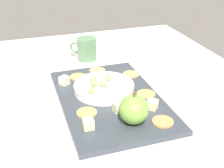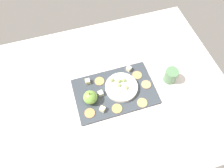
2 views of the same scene
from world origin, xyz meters
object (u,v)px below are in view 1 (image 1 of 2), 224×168
serving_dish (104,87)px  cheese_cube_1 (118,107)px  apple_whole (134,110)px  grape_2 (108,77)px  cracker_3 (87,113)px  cheese_cube_3 (64,81)px  grape_3 (93,79)px  cracker_1 (131,74)px  cheese_cube_2 (88,124)px  apple_slice_0 (116,89)px  grape_1 (91,90)px  grape_4 (94,83)px  platter (110,100)px  cracker_5 (163,122)px  cracker_4 (146,94)px  cup (86,49)px  cheese_cube_0 (152,104)px  cracker_2 (97,71)px  grape_0 (103,84)px  cracker_0 (78,77)px

serving_dish → cheese_cube_1: size_ratio=6.97×
apple_whole → grape_2: bearing=0.9°
cheese_cube_1 → cracker_3: size_ratio=0.47×
apple_whole → cracker_3: size_ratio=1.35×
serving_dish → cheese_cube_3: size_ratio=6.97×
grape_3 → cracker_3: bearing=157.8°
cracker_1 → cracker_3: bearing=133.0°
cheese_cube_2 → apple_slice_0: apple_slice_0 is taller
grape_1 → serving_dish: bearing=-51.3°
cheese_cube_3 → grape_4: 10.17cm
platter → cracker_5: bearing=-151.1°
cracker_4 → cup: (31.42, 8.40, 2.40)cm
cheese_cube_2 → cracker_4: size_ratio=0.47×
cracker_5 → grape_3: 23.45cm
apple_whole → grape_1: 14.35cm
cracker_4 → grape_1: (2.01, 14.36, 2.77)cm
cheese_cube_0 → cup: bearing=10.4°
cracker_2 → grape_2: bearing=-179.6°
grape_3 → cheese_cube_2: bearing=161.6°
cheese_cube_0 → cheese_cube_2: (-3.07, 16.86, 0.00)cm
cheese_cube_3 → cracker_4: 23.27cm
cracker_1 → grape_0: grape_0 is taller
cheese_cube_2 → grape_4: (15.09, -5.40, 1.77)cm
cheese_cube_0 → cracker_5: cheese_cube_0 is taller
serving_dish → grape_1: (-3.51, 4.38, 1.92)cm
cheese_cube_1 → cheese_cube_3: size_ratio=1.00×
cheese_cube_3 → cracker_0: size_ratio=0.47×
cheese_cube_3 → grape_4: (-7.53, -6.61, 1.77)cm
grape_0 → cup: size_ratio=0.23×
grape_0 → cracker_1: bearing=-53.6°
cheese_cube_0 → cracker_3: 16.04cm
cheese_cube_0 → grape_4: (12.02, 11.46, 1.77)cm
cracker_2 → grape_3: 11.71cm
cracker_1 → cup: size_ratio=0.58×
cracker_1 → grape_3: grape_3 is taller
cracker_0 → grape_1: 14.09cm
grape_2 → grape_4: (-2.16, 4.62, -0.01)cm
cracker_3 → cheese_cube_2: bearing=169.5°
grape_4 → serving_dish: bearing=-84.2°
cheese_cube_3 → grape_4: bearing=-138.7°
platter → apple_whole: (-12.30, -1.61, 3.99)cm
platter → apple_whole: apple_whole is taller
cracker_0 → cup: 17.07cm
cheese_cube_2 → cheese_cube_0: bearing=-79.7°
cracker_4 → apple_slice_0: size_ratio=1.11×
platter → apple_whole: bearing=-172.5°
cracker_5 → apple_slice_0: bearing=24.0°
cheese_cube_0 → grape_3: size_ratio=1.17×
platter → grape_0: (2.86, 1.01, 3.54)cm
cheese_cube_2 → cheese_cube_3: size_ratio=1.00×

